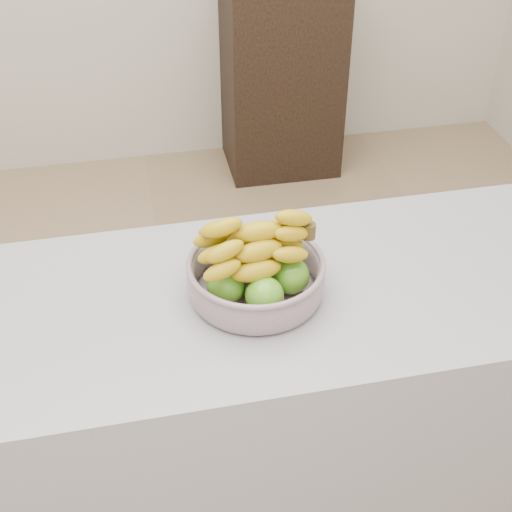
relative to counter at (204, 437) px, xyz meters
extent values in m
plane|color=#907858|center=(0.00, 0.30, -0.45)|extent=(4.00, 4.00, 0.00)
cube|color=gray|center=(0.00, 0.00, 0.00)|extent=(2.00, 0.60, 0.90)
cube|color=black|center=(0.70, 2.08, 0.04)|extent=(0.55, 0.45, 0.99)
cylinder|color=#99A9B8|center=(0.13, 0.00, 0.46)|extent=(0.25, 0.25, 0.01)
torus|color=#99A9B8|center=(0.13, 0.00, 0.53)|extent=(0.30, 0.30, 0.01)
sphere|color=#449018|center=(0.14, -0.07, 0.50)|extent=(0.08, 0.08, 0.08)
sphere|color=#449018|center=(0.20, -0.02, 0.50)|extent=(0.08, 0.08, 0.08)
sphere|color=#449018|center=(0.17, 0.06, 0.50)|extent=(0.08, 0.08, 0.08)
sphere|color=#449018|center=(0.09, 0.06, 0.50)|extent=(0.08, 0.08, 0.08)
sphere|color=#449018|center=(0.06, -0.02, 0.50)|extent=(0.08, 0.08, 0.08)
ellipsoid|color=yellow|center=(0.12, -0.05, 0.55)|extent=(0.19, 0.07, 0.04)
ellipsoid|color=yellow|center=(0.12, 0.00, 0.55)|extent=(0.19, 0.05, 0.04)
ellipsoid|color=yellow|center=(0.12, 0.05, 0.55)|extent=(0.19, 0.06, 0.04)
ellipsoid|color=yellow|center=(0.13, -0.03, 0.58)|extent=(0.19, 0.08, 0.04)
ellipsoid|color=yellow|center=(0.13, 0.03, 0.58)|extent=(0.19, 0.07, 0.04)
ellipsoid|color=yellow|center=(0.14, 0.00, 0.61)|extent=(0.19, 0.05, 0.04)
cylinder|color=#463916|center=(0.25, 0.00, 0.60)|extent=(0.03, 0.03, 0.03)
camera|label=1|loc=(-0.11, -1.15, 1.44)|focal=50.00mm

